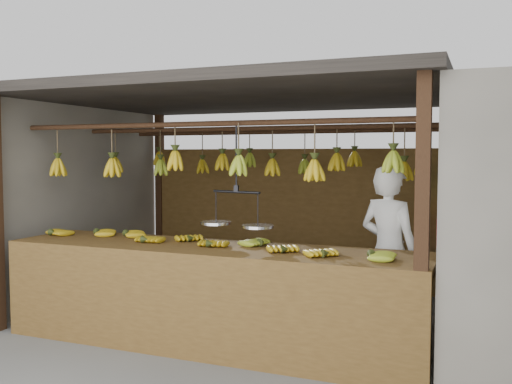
% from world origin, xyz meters
% --- Properties ---
extents(ground, '(80.00, 80.00, 0.00)m').
position_xyz_m(ground, '(0.00, 0.00, 0.00)').
color(ground, '#5B5B57').
extents(stall, '(4.30, 3.30, 2.40)m').
position_xyz_m(stall, '(0.00, 0.33, 1.97)').
color(stall, black).
rests_on(stall, ground).
extents(counter, '(3.87, 0.88, 0.96)m').
position_xyz_m(counter, '(0.13, -1.23, 0.72)').
color(counter, brown).
rests_on(counter, ground).
extents(hanging_bananas, '(3.60, 2.25, 0.39)m').
position_xyz_m(hanging_bananas, '(0.00, 0.01, 1.61)').
color(hanging_bananas, '#B69313').
rests_on(hanging_bananas, ground).
extents(balance_scale, '(0.73, 0.37, 0.92)m').
position_xyz_m(balance_scale, '(0.34, -1.00, 1.14)').
color(balance_scale, black).
rests_on(balance_scale, ground).
extents(vendor, '(0.70, 0.60, 1.63)m').
position_xyz_m(vendor, '(1.58, -0.31, 0.81)').
color(vendor, white).
rests_on(vendor, ground).
extents(bag_bundles, '(0.08, 0.26, 1.23)m').
position_xyz_m(bag_bundles, '(1.94, 1.35, 0.97)').
color(bag_bundles, '#199926').
rests_on(bag_bundles, ground).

